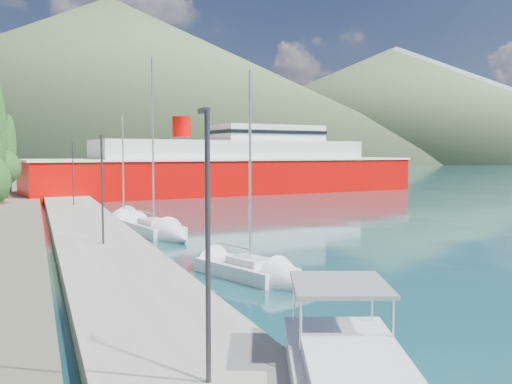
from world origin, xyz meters
name	(u,v)px	position (x,y,z in m)	size (l,w,h in m)	color
ground	(92,178)	(0.00, 120.00, 0.00)	(1400.00, 1400.00, 0.00)	#134249
quay	(86,226)	(-9.00, 26.00, 0.40)	(5.00, 88.00, 0.80)	gray
hills_far	(176,89)	(138.59, 618.73, 77.39)	(1480.00, 900.00, 180.00)	slate
hills_near	(201,91)	(98.04, 372.50, 49.18)	(1010.00, 520.00, 115.00)	#465A38
lamp_posts	(99,184)	(-9.00, 15.97, 4.08)	(0.15, 46.39, 6.06)	#2D2D33
sailboat_near	(271,277)	(-2.68, 5.33, 0.29)	(4.48, 7.64, 10.53)	silver
sailboat_mid	(164,233)	(-4.21, 20.71, 0.32)	(4.24, 9.72, 13.56)	silver
sailboat_far	(122,221)	(-5.86, 29.18, 0.28)	(3.72, 7.01, 9.83)	silver
ferry	(235,169)	(14.59, 59.99, 3.46)	(58.41, 19.73, 11.38)	#C50401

